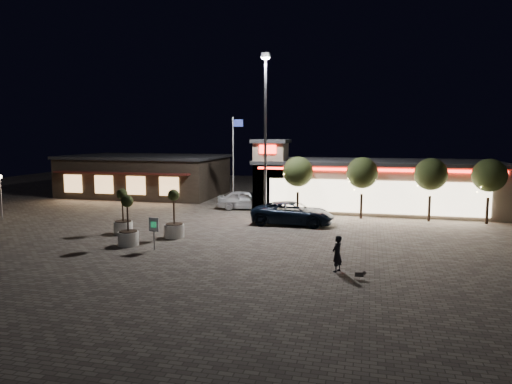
% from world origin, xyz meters
% --- Properties ---
extents(ground, '(90.00, 90.00, 0.00)m').
position_xyz_m(ground, '(0.00, 0.00, 0.00)').
color(ground, '#72685C').
rests_on(ground, ground).
extents(retail_building, '(20.40, 8.40, 6.10)m').
position_xyz_m(retail_building, '(9.51, 15.82, 2.21)').
color(retail_building, gray).
rests_on(retail_building, ground).
extents(restaurant_building, '(16.40, 11.00, 4.30)m').
position_xyz_m(restaurant_building, '(-14.00, 19.97, 2.16)').
color(restaurant_building, '#382D23').
rests_on(restaurant_building, ground).
extents(floodlight_pole, '(0.60, 0.40, 12.38)m').
position_xyz_m(floodlight_pole, '(2.00, 8.00, 7.02)').
color(floodlight_pole, gray).
rests_on(floodlight_pole, ground).
extents(flagpole, '(0.95, 0.10, 8.00)m').
position_xyz_m(flagpole, '(-1.90, 13.00, 4.74)').
color(flagpole, white).
rests_on(flagpole, ground).
extents(lamp_post_west, '(0.36, 0.36, 3.48)m').
position_xyz_m(lamp_post_west, '(-18.00, 4.00, 2.46)').
color(lamp_post_west, gray).
rests_on(lamp_post_west, ground).
extents(string_tree_a, '(2.42, 2.42, 4.79)m').
position_xyz_m(string_tree_a, '(4.00, 11.00, 3.56)').
color(string_tree_a, '#332319').
rests_on(string_tree_a, ground).
extents(string_tree_b, '(2.42, 2.42, 4.79)m').
position_xyz_m(string_tree_b, '(9.00, 11.00, 3.56)').
color(string_tree_b, '#332319').
rests_on(string_tree_b, ground).
extents(string_tree_c, '(2.42, 2.42, 4.79)m').
position_xyz_m(string_tree_c, '(14.00, 11.00, 3.56)').
color(string_tree_c, '#332319').
rests_on(string_tree_c, ground).
extents(string_tree_d, '(2.42, 2.42, 4.79)m').
position_xyz_m(string_tree_d, '(18.00, 11.00, 3.56)').
color(string_tree_d, '#332319').
rests_on(string_tree_d, ground).
extents(pickup_truck, '(6.00, 2.80, 1.66)m').
position_xyz_m(pickup_truck, '(4.20, 7.37, 0.83)').
color(pickup_truck, black).
rests_on(pickup_truck, ground).
extents(white_sedan, '(5.10, 2.60, 1.66)m').
position_xyz_m(white_sedan, '(-0.92, 13.06, 0.83)').
color(white_sedan, silver).
rests_on(white_sedan, ground).
extents(pedestrian, '(0.66, 0.76, 1.75)m').
position_xyz_m(pedestrian, '(8.15, -3.61, 0.87)').
color(pedestrian, black).
rests_on(pedestrian, ground).
extents(dog, '(0.51, 0.20, 0.27)m').
position_xyz_m(dog, '(9.29, -4.57, 0.27)').
color(dog, '#59514C').
rests_on(dog, ground).
extents(planter_left, '(1.22, 1.22, 3.00)m').
position_xyz_m(planter_left, '(-6.15, 1.54, 0.93)').
color(planter_left, white).
rests_on(planter_left, ground).
extents(planter_mid, '(1.22, 1.22, 2.99)m').
position_xyz_m(planter_mid, '(-4.19, -1.26, 0.92)').
color(planter_mid, white).
rests_on(planter_mid, ground).
extents(planter_right, '(1.25, 1.25, 3.08)m').
position_xyz_m(planter_right, '(-2.42, 1.33, 0.95)').
color(planter_right, white).
rests_on(planter_right, ground).
extents(valet_sign, '(0.61, 0.12, 1.86)m').
position_xyz_m(valet_sign, '(-2.21, -1.88, 1.30)').
color(valet_sign, gray).
rests_on(valet_sign, ground).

